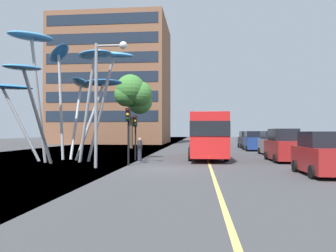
# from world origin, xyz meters

# --- Properties ---
(ground) EXTENTS (120.00, 240.00, 0.10)m
(ground) POSITION_xyz_m (-0.65, 0.00, -0.05)
(ground) COLOR #424244
(red_bus) EXTENTS (2.91, 10.72, 3.57)m
(red_bus) POSITION_xyz_m (2.57, 7.90, 1.95)
(red_bus) COLOR red
(red_bus) RESTS_ON ground
(leaf_sculpture) EXTENTS (11.42, 12.32, 8.66)m
(leaf_sculpture) POSITION_xyz_m (-7.51, 4.20, 6.17)
(leaf_sculpture) COLOR #9EA0A5
(leaf_sculpture) RESTS_ON ground
(traffic_light_kerb_near) EXTENTS (0.28, 0.42, 3.50)m
(traffic_light_kerb_near) POSITION_xyz_m (-2.32, 1.53, 2.54)
(traffic_light_kerb_near) COLOR black
(traffic_light_kerb_near) RESTS_ON ground
(traffic_light_kerb_far) EXTENTS (0.28, 0.42, 3.23)m
(traffic_light_kerb_far) POSITION_xyz_m (-2.62, 5.23, 2.35)
(traffic_light_kerb_far) COLOR black
(traffic_light_kerb_far) RESTS_ON ground
(car_parked_near) EXTENTS (1.94, 3.96, 2.06)m
(car_parked_near) POSITION_xyz_m (7.71, -1.94, 0.96)
(car_parked_near) COLOR maroon
(car_parked_near) RESTS_ON ground
(car_parked_mid) EXTENTS (1.92, 4.46, 2.27)m
(car_parked_mid) POSITION_xyz_m (7.79, 5.32, 1.05)
(car_parked_mid) COLOR maroon
(car_parked_mid) RESTS_ON ground
(car_parked_far) EXTENTS (1.94, 4.49, 2.13)m
(car_parked_far) POSITION_xyz_m (8.46, 11.59, 1.00)
(car_parked_far) COLOR gray
(car_parked_far) RESTS_ON ground
(car_side_street) EXTENTS (1.96, 3.93, 2.14)m
(car_side_street) POSITION_xyz_m (7.93, 18.46, 1.01)
(car_side_street) COLOR navy
(car_side_street) RESTS_ON ground
(car_far_side) EXTENTS (1.97, 4.49, 2.15)m
(car_far_side) POSITION_xyz_m (8.11, 24.23, 1.01)
(car_far_side) COLOR black
(car_far_side) RESTS_ON ground
(street_lamp) EXTENTS (1.89, 0.44, 7.18)m
(street_lamp) POSITION_xyz_m (-3.42, 0.13, 4.64)
(street_lamp) COLOR gray
(street_lamp) RESTS_ON ground
(tree_pavement_near) EXTENTS (4.62, 4.83, 9.12)m
(tree_pavement_near) POSITION_xyz_m (-6.01, 21.36, 6.69)
(tree_pavement_near) COLOR brown
(tree_pavement_near) RESTS_ON ground
(pedestrian) EXTENTS (0.34, 0.34, 1.63)m
(pedestrian) POSITION_xyz_m (-2.15, 4.49, 0.82)
(pedestrian) COLOR #2D3342
(pedestrian) RESTS_ON ground
(backdrop_building) EXTENTS (20.09, 15.59, 22.44)m
(backdrop_building) POSITION_xyz_m (-13.96, 41.20, 11.22)
(backdrop_building) COLOR brown
(backdrop_building) RESTS_ON ground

